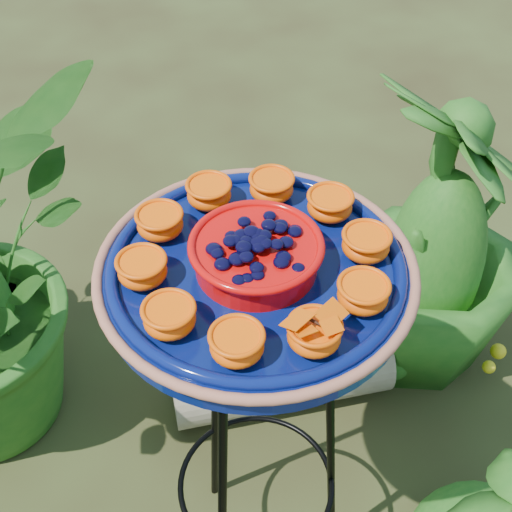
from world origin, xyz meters
TOP-DOWN VIEW (x-y plane):
  - ground_plane at (0.00, 0.00)m, footprint 20.00×20.00m
  - tripod_stand at (0.03, -0.13)m, footprint 0.47×0.47m
  - feeder_dish at (0.03, -0.13)m, footprint 0.65×0.65m
  - driftwood_log at (0.21, 0.33)m, footprint 0.65×0.22m
  - shrub_back_right at (0.69, 0.43)m, footprint 0.64×0.64m

SIDE VIEW (x-z plane):
  - ground_plane at x=0.00m, z-range 0.00..0.00m
  - driftwood_log at x=0.21m, z-range 0.00..0.22m
  - shrub_back_right at x=0.69m, z-range 0.00..0.96m
  - tripod_stand at x=0.03m, z-range 0.11..1.09m
  - feeder_dish at x=0.03m, z-range 0.98..1.09m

